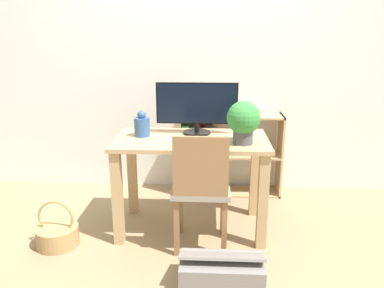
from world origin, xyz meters
name	(u,v)px	position (x,y,z in m)	size (l,w,h in m)	color
ground_plane	(191,227)	(0.00, 0.00, 0.00)	(10.00, 10.00, 0.00)	#997F5B
wall_back	(196,54)	(0.00, 0.90, 1.30)	(8.00, 0.05, 2.60)	silver
desk	(191,159)	(0.00, 0.00, 0.58)	(1.14, 0.63, 0.73)	tan
monitor	(197,106)	(0.03, 0.15, 0.95)	(0.62, 0.21, 0.39)	black
keyboard	(193,140)	(0.02, -0.07, 0.74)	(0.40, 0.14, 0.02)	silver
vase	(142,126)	(-0.37, 0.04, 0.82)	(0.12, 0.12, 0.20)	#33598C
potted_plant	(244,120)	(0.37, -0.12, 0.90)	(0.23, 0.23, 0.30)	#4C4C51
chair	(201,186)	(0.08, -0.29, 0.48)	(0.40, 0.40, 0.86)	#9E937F
bookshelf	(212,155)	(0.16, 0.72, 0.38)	(0.95, 0.28, 0.77)	tan
basket	(57,234)	(-0.96, -0.31, 0.08)	(0.30, 0.30, 0.35)	tan
storage_box	(221,272)	(0.22, -0.72, 0.10)	(0.51, 0.30, 0.24)	gray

